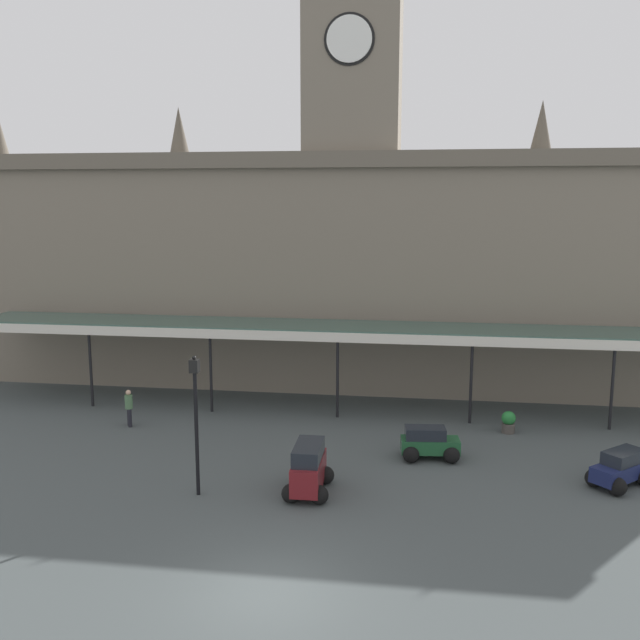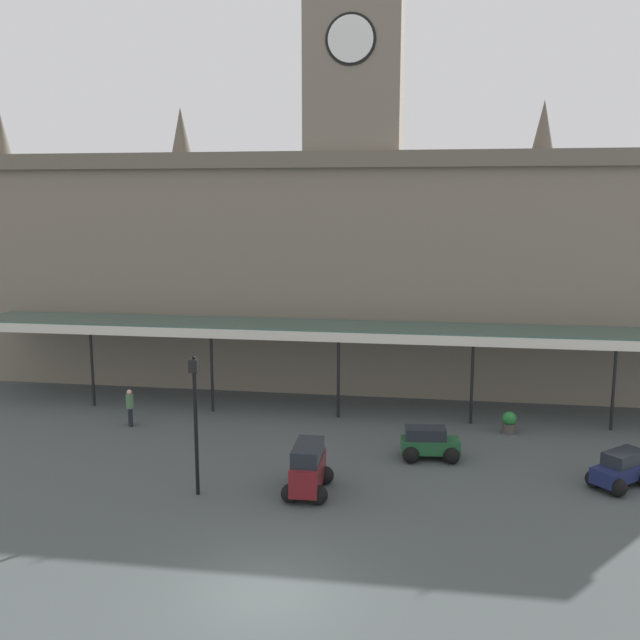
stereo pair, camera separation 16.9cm
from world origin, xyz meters
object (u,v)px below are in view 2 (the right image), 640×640
at_px(planter_forecourt_centre, 509,422).
at_px(victorian_lamppost, 195,409).
at_px(car_green_estate, 429,445).
at_px(car_maroon_van, 308,471).
at_px(pedestrian_beside_cars, 130,406).
at_px(car_navy_estate, 620,471).

bearing_deg(planter_forecourt_centre, victorian_lamppost, -144.18).
height_order(car_green_estate, car_maroon_van, car_maroon_van).
xyz_separation_m(car_green_estate, pedestrian_beside_cars, (-13.17, 2.05, 0.34)).
xyz_separation_m(victorian_lamppost, planter_forecourt_centre, (11.27, 8.14, -2.55)).
bearing_deg(car_maroon_van, pedestrian_beside_cars, 146.82).
distance_m(car_green_estate, planter_forecourt_centre, 4.97).
relative_size(car_navy_estate, victorian_lamppost, 0.49).
relative_size(car_green_estate, victorian_lamppost, 0.48).
bearing_deg(victorian_lamppost, car_maroon_van, 10.24).
relative_size(car_green_estate, pedestrian_beside_cars, 1.40).
bearing_deg(planter_forecourt_centre, car_green_estate, -133.62).
bearing_deg(car_navy_estate, car_green_estate, 165.93).
bearing_deg(car_navy_estate, victorian_lamppost, -168.78).
xyz_separation_m(car_maroon_van, victorian_lamppost, (-3.72, -0.67, 2.23)).
distance_m(car_navy_estate, pedestrian_beside_cars, 20.17).
bearing_deg(car_navy_estate, pedestrian_beside_cars, 169.37).
bearing_deg(pedestrian_beside_cars, car_maroon_van, -33.18).
bearing_deg(planter_forecourt_centre, car_maroon_van, -135.32).
relative_size(car_navy_estate, pedestrian_beside_cars, 1.43).
height_order(pedestrian_beside_cars, planter_forecourt_centre, pedestrian_beside_cars).
height_order(victorian_lamppost, planter_forecourt_centre, victorian_lamppost).
relative_size(victorian_lamppost, planter_forecourt_centre, 5.08).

